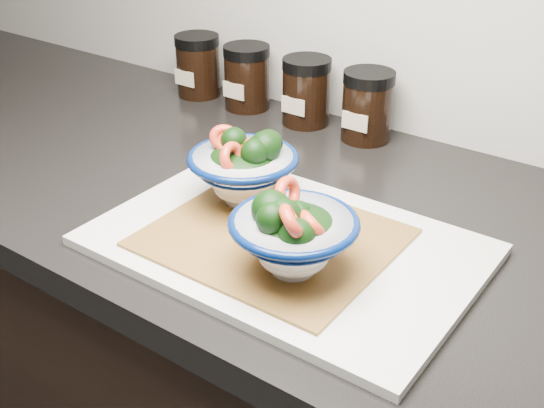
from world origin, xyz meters
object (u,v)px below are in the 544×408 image
Objects in this scene: bowl_left at (245,168)px; bowl_right at (292,235)px; cutting_board at (285,245)px; spice_jar_b at (247,77)px; spice_jar_d at (367,106)px; spice_jar_a at (198,65)px; spice_jar_c at (306,91)px.

bowl_left and bowl_right have the same top height.
bowl_right reaches higher than cutting_board.
bowl_left is at bearing 154.03° from cutting_board.
spice_jar_b is (-0.23, 0.30, -0.01)m from bowl_left.
bowl_left is 1.27× the size of spice_jar_b.
spice_jar_d is (-0.08, 0.35, 0.05)m from cutting_board.
bowl_left is 0.45m from spice_jar_a.
spice_jar_c is (-0.20, 0.35, 0.05)m from cutting_board.
bowl_right is 1.26× the size of spice_jar_d.
spice_jar_c is at bearing 119.71° from cutting_board.
spice_jar_d is (-0.13, 0.40, -0.01)m from bowl_right.
spice_jar_d is at bearing 107.54° from bowl_right.
spice_jar_a reaches higher than cutting_board.
bowl_left reaches higher than spice_jar_b.
bowl_right is (0.04, -0.05, 0.06)m from cutting_board.
cutting_board is 0.56m from spice_jar_a.
bowl_right is 0.62m from spice_jar_a.
bowl_right reaches higher than spice_jar_c.
spice_jar_a is at bearing 180.00° from spice_jar_c.
spice_jar_a is at bearing 141.64° from cutting_board.
cutting_board is 0.12m from bowl_left.
bowl_left is 1.27× the size of spice_jar_d.
spice_jar_a is 0.36m from spice_jar_d.
spice_jar_b is at bearing 180.00° from spice_jar_d.
bowl_right reaches higher than spice_jar_b.
spice_jar_b reaches higher than cutting_board.
cutting_board is 3.13× the size of bowl_left.
spice_jar_b is 0.24m from spice_jar_d.
spice_jar_a and spice_jar_b have the same top height.
spice_jar_c and spice_jar_d have the same top height.
cutting_board is 0.40m from spice_jar_c.
spice_jar_a is 1.00× the size of spice_jar_b.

